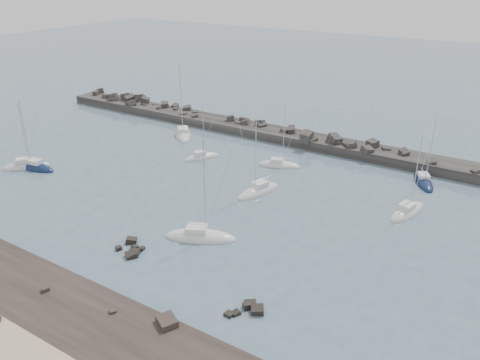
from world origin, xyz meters
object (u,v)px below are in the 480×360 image
at_px(sailboat_3, 201,157).
at_px(sailboat_6, 200,237).
at_px(sailboat_8, 407,212).
at_px(sailboat_5, 258,192).
at_px(sailboat_7, 423,182).
at_px(sailboat_4, 279,165).
at_px(sailboat_0, 26,167).
at_px(sailboat_1, 183,134).
at_px(sailboat_2, 35,168).

relative_size(sailboat_3, sailboat_6, 0.74).
bearing_deg(sailboat_8, sailboat_5, -166.01).
xyz_separation_m(sailboat_7, sailboat_8, (0.30, -11.98, 0.02)).
bearing_deg(sailboat_3, sailboat_4, 16.68).
bearing_deg(sailboat_0, sailboat_5, 17.97).
bearing_deg(sailboat_8, sailboat_4, 166.38).
distance_m(sailboat_1, sailboat_8, 49.81).
relative_size(sailboat_0, sailboat_8, 0.98).
bearing_deg(sailboat_3, sailboat_6, -54.38).
bearing_deg(sailboat_5, sailboat_1, 150.24).
relative_size(sailboat_0, sailboat_2, 0.94).
xyz_separation_m(sailboat_0, sailboat_6, (40.23, -2.88, -0.01)).
distance_m(sailboat_4, sailboat_5, 11.39).
xyz_separation_m(sailboat_4, sailboat_5, (2.10, -11.20, 0.02)).
xyz_separation_m(sailboat_0, sailboat_1, (12.95, 28.44, -0.01)).
relative_size(sailboat_0, sailboat_3, 1.14).
relative_size(sailboat_6, sailboat_8, 1.16).
distance_m(sailboat_0, sailboat_2, 1.75).
height_order(sailboat_1, sailboat_2, sailboat_1).
bearing_deg(sailboat_6, sailboat_4, 94.92).
bearing_deg(sailboat_5, sailboat_0, -162.03).
bearing_deg(sailboat_7, sailboat_3, -164.52).
distance_m(sailboat_2, sailboat_5, 40.30).
bearing_deg(sailboat_7, sailboat_0, -153.70).
height_order(sailboat_0, sailboat_1, sailboat_1).
xyz_separation_m(sailboat_0, sailboat_4, (37.90, 24.17, -0.03)).
height_order(sailboat_7, sailboat_8, sailboat_8).
bearing_deg(sailboat_5, sailboat_6, -89.16).
distance_m(sailboat_2, sailboat_7, 66.80).
bearing_deg(sailboat_0, sailboat_6, -4.09).
distance_m(sailboat_3, sailboat_6, 28.10).
relative_size(sailboat_3, sailboat_4, 0.91).
xyz_separation_m(sailboat_0, sailboat_7, (61.45, 30.37, -0.03)).
relative_size(sailboat_1, sailboat_8, 1.22).
xyz_separation_m(sailboat_4, sailboat_6, (2.33, -27.05, 0.02)).
xyz_separation_m(sailboat_4, sailboat_7, (23.55, 6.20, 0.00)).
bearing_deg(sailboat_3, sailboat_8, -2.38).
xyz_separation_m(sailboat_4, sailboat_8, (23.84, -5.78, 0.02)).
xyz_separation_m(sailboat_5, sailboat_8, (21.74, 5.42, -0.00)).
distance_m(sailboat_2, sailboat_4, 43.24).
bearing_deg(sailboat_1, sailboat_8, -11.63).
distance_m(sailboat_6, sailboat_8, 30.25).
height_order(sailboat_2, sailboat_8, sailboat_2).
height_order(sailboat_0, sailboat_8, sailboat_8).
xyz_separation_m(sailboat_1, sailboat_8, (48.79, -10.04, 0.00)).
relative_size(sailboat_1, sailboat_5, 1.19).
height_order(sailboat_4, sailboat_5, sailboat_5).
height_order(sailboat_0, sailboat_5, sailboat_5).
bearing_deg(sailboat_4, sailboat_5, -79.38).
distance_m(sailboat_0, sailboat_8, 64.42).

